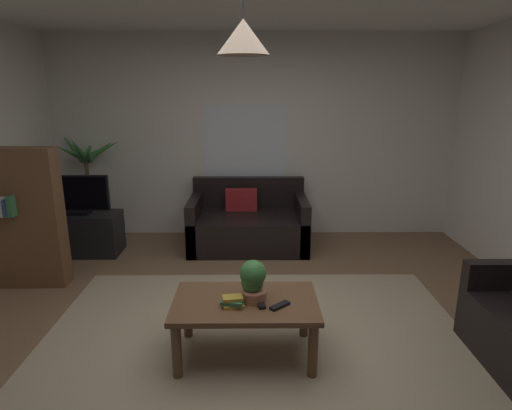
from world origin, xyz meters
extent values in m
cube|color=brown|center=(0.00, 0.00, -0.01)|extent=(5.26, 5.38, 0.02)
cube|color=tan|center=(0.00, -0.20, 0.00)|extent=(3.42, 2.96, 0.01)
cube|color=silver|center=(0.00, 2.72, 1.31)|extent=(5.38, 0.06, 2.62)
cube|color=white|center=(-0.13, 2.69, 1.19)|extent=(1.07, 0.01, 1.08)
cube|color=black|center=(-0.08, 2.14, 0.21)|extent=(1.45, 0.90, 0.42)
cube|color=black|center=(-0.08, 2.53, 0.62)|extent=(1.45, 0.12, 0.40)
cube|color=black|center=(-0.74, 2.14, 0.32)|extent=(0.12, 0.90, 0.64)
cube|color=black|center=(0.58, 2.14, 0.32)|extent=(0.12, 0.90, 0.64)
cube|color=maroon|center=(-0.17, 2.35, 0.56)|extent=(0.40, 0.12, 0.28)
cube|color=brown|center=(-0.08, -0.13, 0.43)|extent=(1.05, 0.62, 0.04)
cylinder|color=brown|center=(-0.55, -0.39, 0.20)|extent=(0.07, 0.07, 0.41)
cylinder|color=brown|center=(0.38, -0.39, 0.20)|extent=(0.07, 0.07, 0.41)
cylinder|color=brown|center=(-0.55, 0.12, 0.20)|extent=(0.07, 0.07, 0.41)
cylinder|color=brown|center=(0.38, 0.12, 0.20)|extent=(0.07, 0.07, 0.41)
cube|color=gold|center=(-0.16, -0.22, 0.46)|extent=(0.16, 0.12, 0.02)
cube|color=#387247|center=(-0.17, -0.21, 0.48)|extent=(0.17, 0.15, 0.03)
cube|color=gold|center=(-0.17, -0.21, 0.51)|extent=(0.15, 0.11, 0.02)
cube|color=black|center=(0.16, -0.23, 0.46)|extent=(0.15, 0.14, 0.02)
cube|color=black|center=(0.03, -0.19, 0.46)|extent=(0.09, 0.17, 0.02)
cylinder|color=#B77051|center=(-0.02, -0.14, 0.49)|extent=(0.18, 0.18, 0.08)
sphere|color=#3D7F3D|center=(-0.03, -0.11, 0.59)|extent=(0.16, 0.16, 0.16)
sphere|color=#3D7F3D|center=(-0.03, -0.12, 0.66)|extent=(0.19, 0.19, 0.19)
cube|color=black|center=(-2.08, 1.94, 0.25)|extent=(0.90, 0.44, 0.50)
cube|color=black|center=(-2.08, 1.92, 0.76)|extent=(0.74, 0.05, 0.42)
cube|color=black|center=(-2.08, 1.89, 0.76)|extent=(0.70, 0.00, 0.38)
cube|color=black|center=(-2.08, 1.92, 0.52)|extent=(0.24, 0.16, 0.04)
cylinder|color=brown|center=(-2.14, 2.43, 0.15)|extent=(0.32, 0.32, 0.30)
cylinder|color=brown|center=(-2.14, 2.43, 0.69)|extent=(0.05, 0.05, 0.78)
cone|color=#3D7F3D|center=(-1.91, 2.42, 1.19)|extent=(0.49, 0.12, 0.31)
cone|color=#3D7F3D|center=(-1.98, 2.56, 1.17)|extent=(0.36, 0.38, 0.32)
cone|color=#3D7F3D|center=(-2.16, 2.61, 1.16)|extent=(0.13, 0.40, 0.27)
cone|color=#3D7F3D|center=(-2.34, 2.56, 1.21)|extent=(0.46, 0.39, 0.38)
cone|color=#3D7F3D|center=(-2.30, 2.37, 1.17)|extent=(0.39, 0.24, 0.29)
cone|color=#3D7F3D|center=(-2.14, 2.26, 1.22)|extent=(0.11, 0.41, 0.36)
cone|color=#3D7F3D|center=(-2.04, 2.27, 1.15)|extent=(0.26, 0.39, 0.29)
cube|color=brown|center=(-2.26, 1.09, 0.70)|extent=(0.70, 0.22, 1.40)
cube|color=beige|center=(-2.39, 0.97, 0.86)|extent=(0.05, 0.16, 0.18)
cube|color=#2D4C8C|center=(-2.34, 0.97, 0.85)|extent=(0.03, 0.16, 0.16)
cube|color=#387247|center=(-2.29, 0.97, 0.87)|extent=(0.05, 0.16, 0.20)
cone|color=tan|center=(-0.08, -0.13, 2.24)|extent=(0.33, 0.33, 0.21)
camera|label=1|loc=(-0.03, -2.93, 1.94)|focal=29.91mm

